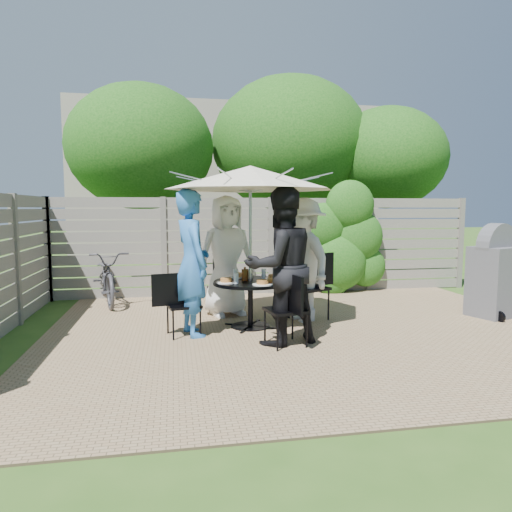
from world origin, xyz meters
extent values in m
plane|color=#31551A|center=(0.00, 0.00, 0.00)|extent=(60.00, 60.00, 0.00)
cube|color=#947955|center=(0.00, 0.50, 0.01)|extent=(7.00, 6.00, 0.02)
cube|color=gray|center=(0.00, 3.00, 0.93)|extent=(8.00, 0.10, 1.85)
ellipsoid|color=#175112|center=(1.40, 2.85, 0.90)|extent=(1.20, 0.70, 1.80)
cube|color=gray|center=(0.00, 12.00, 2.50)|extent=(10.00, 6.00, 5.00)
ellipsoid|color=#13440F|center=(-2.50, 5.00, 2.97)|extent=(3.20, 3.20, 2.72)
ellipsoid|color=#13440F|center=(1.00, 5.50, 3.18)|extent=(3.80, 3.80, 3.23)
ellipsoid|color=#13440F|center=(3.20, 4.80, 2.83)|extent=(2.80, 2.80, 2.38)
cylinder|color=black|center=(-0.80, 0.58, 0.64)|extent=(1.24, 1.24, 0.03)
cylinder|color=black|center=(-0.80, 0.58, 0.32)|extent=(0.07, 0.07, 0.64)
cylinder|color=black|center=(-0.80, 0.58, 0.02)|extent=(0.54, 0.54, 0.04)
cylinder|color=silver|center=(-0.80, 0.58, 1.05)|extent=(0.04, 0.04, 2.09)
cone|color=beige|center=(-0.80, 0.58, 2.05)|extent=(2.83, 2.83, 0.32)
cube|color=black|center=(-1.07, 1.49, 0.41)|extent=(0.50, 0.50, 0.03)
cube|color=black|center=(-1.13, 1.68, 0.62)|extent=(0.15, 0.39, 0.41)
imported|color=white|center=(-1.03, 1.38, 0.92)|extent=(1.03, 0.81, 1.84)
cube|color=black|center=(-1.71, 0.31, 0.41)|extent=(0.47, 0.47, 0.03)
cube|color=black|center=(-1.91, 0.27, 0.63)|extent=(0.40, 0.11, 0.41)
imported|color=#2B6DBD|center=(-1.60, 0.34, 0.94)|extent=(0.63, 0.79, 1.88)
cube|color=black|center=(-0.53, -0.33, 0.44)|extent=(0.51, 0.51, 0.03)
cube|color=black|center=(-0.49, -0.54, 0.67)|extent=(0.11, 0.43, 0.44)
imported|color=black|center=(-0.57, -0.22, 0.95)|extent=(1.08, 0.95, 1.89)
cube|color=black|center=(0.11, 0.85, 0.48)|extent=(0.62, 0.62, 0.04)
cube|color=black|center=(0.33, 0.94, 0.74)|extent=(0.44, 0.22, 0.48)
imported|color=#BBBCB6|center=(0.00, 0.81, 0.90)|extent=(0.96, 1.30, 1.79)
cylinder|color=white|center=(-0.90, 0.92, 0.66)|extent=(0.26, 0.26, 0.01)
cylinder|color=#B87A36|center=(-0.90, 0.92, 0.69)|extent=(0.15, 0.15, 0.05)
cylinder|color=white|center=(-1.14, 0.48, 0.66)|extent=(0.26, 0.26, 0.01)
cylinder|color=#B87A36|center=(-1.14, 0.48, 0.69)|extent=(0.15, 0.15, 0.05)
cylinder|color=white|center=(-0.70, 0.23, 0.66)|extent=(0.26, 0.26, 0.01)
cylinder|color=#B87A36|center=(-0.70, 0.23, 0.69)|extent=(0.15, 0.15, 0.05)
cylinder|color=white|center=(-0.45, 0.68, 0.66)|extent=(0.26, 0.26, 0.01)
cylinder|color=#B87A36|center=(-0.45, 0.68, 0.69)|extent=(0.15, 0.15, 0.05)
cylinder|color=white|center=(-0.54, 0.34, 0.66)|extent=(0.24, 0.24, 0.01)
cylinder|color=#B87A36|center=(-0.54, 0.34, 0.69)|extent=(0.14, 0.14, 0.05)
cylinder|color=silver|center=(-0.97, 0.80, 0.73)|extent=(0.07, 0.07, 0.14)
cylinder|color=silver|center=(-1.02, 0.40, 0.73)|extent=(0.07, 0.07, 0.14)
cylinder|color=silver|center=(-0.58, 0.75, 0.73)|extent=(0.07, 0.07, 0.14)
cylinder|color=#59280C|center=(-0.87, 0.61, 0.74)|extent=(0.09, 0.09, 0.16)
cylinder|color=#C6B293|center=(-0.77, 0.82, 0.72)|extent=(0.08, 0.08, 0.12)
imported|color=#333338|center=(-2.97, 2.60, 0.46)|extent=(1.03, 1.86, 0.93)
cube|color=#515156|center=(2.94, 0.56, 0.53)|extent=(0.83, 0.73, 1.07)
cylinder|color=#515156|center=(2.94, 0.56, 1.07)|extent=(0.74, 0.43, 0.71)
camera|label=1|loc=(-1.82, -5.48, 1.64)|focal=32.00mm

